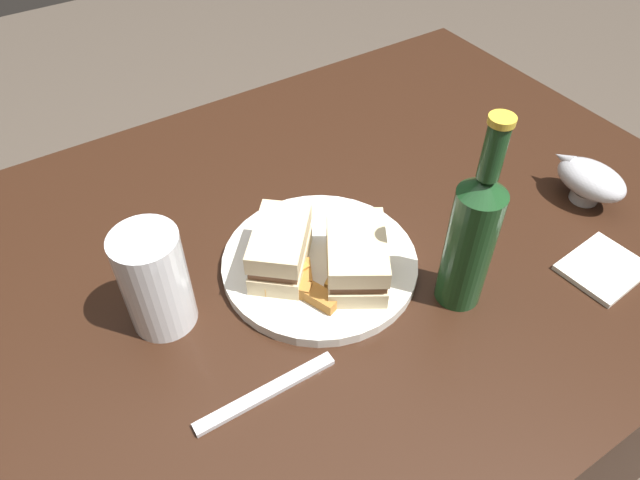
{
  "coord_description": "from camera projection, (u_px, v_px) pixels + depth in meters",
  "views": [
    {
      "loc": [
        0.32,
        0.5,
        1.36
      ],
      "look_at": [
        0.01,
        0.02,
        0.78
      ],
      "focal_mm": 32.46,
      "sensor_mm": 36.0,
      "label": 1
    }
  ],
  "objects": [
    {
      "name": "ground_plane",
      "position": [
        320.0,
        464.0,
        1.38
      ],
      "size": [
        6.0,
        6.0,
        0.0
      ],
      "primitive_type": "plane",
      "color": "#4C4238"
    },
    {
      "name": "dining_table",
      "position": [
        320.0,
        380.0,
        1.12
      ],
      "size": [
        1.25,
        0.87,
        0.75
      ],
      "primitive_type": "cube",
      "color": "black",
      "rests_on": "ground"
    },
    {
      "name": "plate",
      "position": [
        320.0,
        263.0,
        0.81
      ],
      "size": [
        0.27,
        0.27,
        0.02
      ],
      "primitive_type": "cylinder",
      "color": "silver",
      "rests_on": "dining_table"
    },
    {
      "name": "sandwich_half_left",
      "position": [
        280.0,
        249.0,
        0.77
      ],
      "size": [
        0.13,
        0.13,
        0.07
      ],
      "color": "beige",
      "rests_on": "plate"
    },
    {
      "name": "sandwich_half_right",
      "position": [
        355.0,
        257.0,
        0.76
      ],
      "size": [
        0.13,
        0.15,
        0.06
      ],
      "color": "beige",
      "rests_on": "plate"
    },
    {
      "name": "potato_wedge_front",
      "position": [
        294.0,
        289.0,
        0.75
      ],
      "size": [
        0.04,
        0.04,
        0.02
      ],
      "primitive_type": "cube",
      "rotation": [
        0.0,
        0.0,
        2.31
      ],
      "color": "#AD702D",
      "rests_on": "plate"
    },
    {
      "name": "potato_wedge_middle",
      "position": [
        296.0,
        266.0,
        0.78
      ],
      "size": [
        0.02,
        0.04,
        0.02
      ],
      "primitive_type": "cube",
      "rotation": [
        0.0,
        0.0,
        1.68
      ],
      "color": "#B77F33",
      "rests_on": "plate"
    },
    {
      "name": "potato_wedge_back",
      "position": [
        322.0,
        298.0,
        0.74
      ],
      "size": [
        0.04,
        0.05,
        0.02
      ],
      "primitive_type": "cube",
      "rotation": [
        0.0,
        0.0,
        5.07
      ],
      "color": "#AD702D",
      "rests_on": "plate"
    },
    {
      "name": "potato_wedge_left_edge",
      "position": [
        344.0,
        288.0,
        0.76
      ],
      "size": [
        0.05,
        0.05,
        0.02
      ],
      "primitive_type": "cube",
      "rotation": [
        0.0,
        0.0,
        5.35
      ],
      "color": "#B77F33",
      "rests_on": "plate"
    },
    {
      "name": "potato_wedge_right_edge",
      "position": [
        305.0,
        273.0,
        0.78
      ],
      "size": [
        0.03,
        0.05,
        0.02
      ],
      "primitive_type": "cube",
      "rotation": [
        0.0,
        0.0,
        4.24
      ],
      "color": "#AD702D",
      "rests_on": "plate"
    },
    {
      "name": "potato_wedge_stray",
      "position": [
        277.0,
        279.0,
        0.77
      ],
      "size": [
        0.05,
        0.03,
        0.02
      ],
      "primitive_type": "cube",
      "rotation": [
        0.0,
        0.0,
        0.14
      ],
      "color": "#B77F33",
      "rests_on": "plate"
    },
    {
      "name": "pint_glass",
      "position": [
        156.0,
        286.0,
        0.71
      ],
      "size": [
        0.08,
        0.08,
        0.15
      ],
      "color": "white",
      "rests_on": "dining_table"
    },
    {
      "name": "gravy_boat",
      "position": [
        590.0,
        179.0,
        0.89
      ],
      "size": [
        0.08,
        0.13,
        0.06
      ],
      "color": "#B7B7BC",
      "rests_on": "dining_table"
    },
    {
      "name": "cider_bottle",
      "position": [
        472.0,
        236.0,
        0.7
      ],
      "size": [
        0.06,
        0.06,
        0.28
      ],
      "color": "#19421E",
      "rests_on": "dining_table"
    },
    {
      "name": "napkin",
      "position": [
        603.0,
        268.0,
        0.81
      ],
      "size": [
        0.12,
        0.1,
        0.01
      ],
      "primitive_type": "cube",
      "rotation": [
        0.0,
        0.0,
        0.09
      ],
      "color": "silver",
      "rests_on": "dining_table"
    },
    {
      "name": "fork",
      "position": [
        266.0,
        393.0,
        0.67
      ],
      "size": [
        0.18,
        0.02,
        0.01
      ],
      "primitive_type": "cube",
      "rotation": [
        0.0,
        0.0,
        6.27
      ],
      "color": "silver",
      "rests_on": "dining_table"
    }
  ]
}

